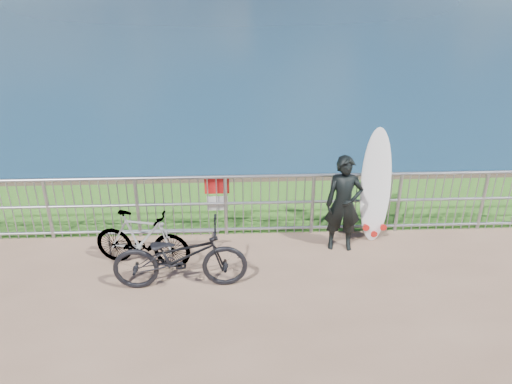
{
  "coord_description": "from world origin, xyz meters",
  "views": [
    {
      "loc": [
        -0.31,
        -6.04,
        4.43
      ],
      "look_at": [
        0.0,
        1.2,
        1.0
      ],
      "focal_mm": 35.0,
      "sensor_mm": 36.0,
      "label": 1
    }
  ],
  "objects_px": {
    "surfer": "(344,204)",
    "bicycle_far": "(142,239)",
    "bicycle_near": "(180,256)",
    "surfboard": "(375,189)"
  },
  "relations": [
    {
      "from": "surfer",
      "to": "bicycle_far",
      "type": "xyz_separation_m",
      "value": [
        -3.21,
        -0.37,
        -0.35
      ]
    },
    {
      "from": "bicycle_near",
      "to": "surfer",
      "type": "bearing_deg",
      "value": -70.32
    },
    {
      "from": "surfer",
      "to": "surfboard",
      "type": "bearing_deg",
      "value": 36.13
    },
    {
      "from": "bicycle_near",
      "to": "bicycle_far",
      "type": "relative_size",
      "value": 1.26
    },
    {
      "from": "surfboard",
      "to": "bicycle_near",
      "type": "height_order",
      "value": "surfboard"
    },
    {
      "from": "surfer",
      "to": "surfboard",
      "type": "xyz_separation_m",
      "value": [
        0.6,
        0.35,
        0.08
      ]
    },
    {
      "from": "surfboard",
      "to": "bicycle_near",
      "type": "relative_size",
      "value": 1.0
    },
    {
      "from": "surfboard",
      "to": "surfer",
      "type": "bearing_deg",
      "value": -149.7
    },
    {
      "from": "surfer",
      "to": "surfboard",
      "type": "relative_size",
      "value": 0.84
    },
    {
      "from": "surfer",
      "to": "bicycle_near",
      "type": "relative_size",
      "value": 0.83
    }
  ]
}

